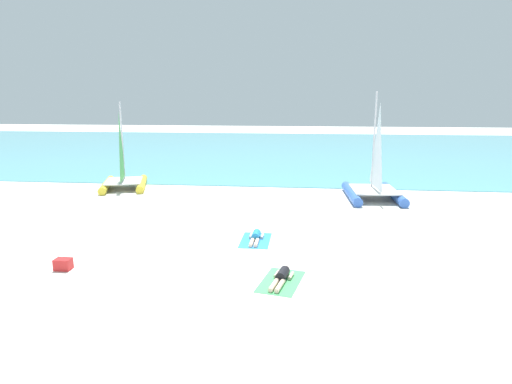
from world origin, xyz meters
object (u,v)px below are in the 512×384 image
at_px(towel_right, 281,281).
at_px(cooler_box, 63,264).
at_px(towel_left, 256,240).
at_px(sunbather_right, 282,277).
at_px(sailboat_blue, 374,183).
at_px(sunbather_left, 256,237).
at_px(sailboat_yellow, 124,176).

distance_m(towel_right, cooler_box, 6.89).
xyz_separation_m(towel_left, sunbather_right, (1.18, -3.60, 0.13)).
xyz_separation_m(sailboat_blue, sunbather_right, (-4.33, -11.21, -0.71)).
relative_size(towel_left, cooler_box, 3.80).
bearing_deg(sunbather_left, sailboat_yellow, 135.94).
bearing_deg(towel_right, sunbather_left, 107.34).
distance_m(sunbather_left, cooler_box, 6.74).
bearing_deg(towel_right, sunbather_right, 78.28).
relative_size(sailboat_blue, towel_right, 2.97).
height_order(towel_right, sunbather_right, sunbather_right).
xyz_separation_m(sailboat_yellow, sunbather_left, (8.90, -8.70, -0.63)).
height_order(sailboat_blue, sunbather_left, sailboat_blue).
height_order(towel_right, cooler_box, cooler_box).
xyz_separation_m(towel_left, sunbather_left, (0.00, 0.07, 0.13)).
xyz_separation_m(sailboat_blue, cooler_box, (-11.23, -11.11, -0.66)).
distance_m(sunbather_right, cooler_box, 6.90).
height_order(towel_left, towel_right, same).
bearing_deg(cooler_box, towel_right, -1.36).
bearing_deg(towel_right, sailboat_yellow, 128.99).
bearing_deg(towel_left, sailboat_yellow, 135.43).
distance_m(sailboat_yellow, sunbather_right, 15.96).
distance_m(sailboat_yellow, towel_left, 12.51).
bearing_deg(sailboat_yellow, sunbather_right, -68.03).
distance_m(sailboat_yellow, sailboat_blue, 14.45).
bearing_deg(towel_left, cooler_box, -148.56).
height_order(sunbather_left, towel_right, sunbather_left).
relative_size(sailboat_blue, cooler_box, 11.29).
distance_m(sailboat_blue, towel_right, 12.11).
distance_m(sailboat_blue, sunbather_left, 9.37).
relative_size(sailboat_yellow, sunbather_right, 3.26).
distance_m(towel_left, cooler_box, 6.71).
relative_size(sunbather_left, towel_right, 0.82).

